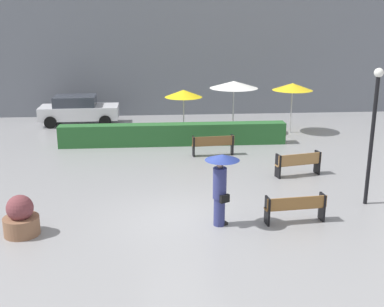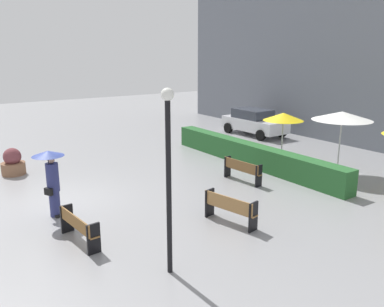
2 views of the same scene
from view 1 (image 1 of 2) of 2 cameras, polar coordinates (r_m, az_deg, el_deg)
ground_plane at (r=14.24m, az=-1.10°, el=-7.68°), size 60.00×60.00×0.00m
bench_back_row at (r=20.34m, az=2.52°, el=1.17°), size 1.82×0.48×0.86m
bench_far_right at (r=18.16m, az=12.52°, el=-1.05°), size 1.78×0.74×0.87m
bench_near_right at (r=14.07m, az=12.19°, el=-6.19°), size 1.79×0.52×0.82m
pedestrian_with_umbrella at (r=13.29m, az=3.42°, el=-3.20°), size 0.95×0.95×2.11m
planter_pot at (r=13.84m, az=-19.64°, el=-7.21°), size 0.96×0.96×1.13m
lamp_post at (r=15.53m, az=20.72°, el=3.32°), size 0.28×0.28×4.26m
patio_umbrella_yellow at (r=23.13m, az=-1.01°, el=7.12°), size 1.81×1.81×2.33m
patio_umbrella_white at (r=24.03m, az=4.98°, el=8.14°), size 2.40×2.40×2.64m
patio_umbrella_yellow_far at (r=24.61m, az=11.84°, el=7.75°), size 2.00×2.00×2.52m
hedge_strip at (r=22.06m, az=-2.23°, el=2.28°), size 10.35×0.70×0.99m
building_facade at (r=29.03m, az=-3.21°, el=16.19°), size 28.00×1.20×11.67m
parked_car at (r=27.00m, az=-13.33°, el=5.10°), size 4.24×2.05×1.57m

